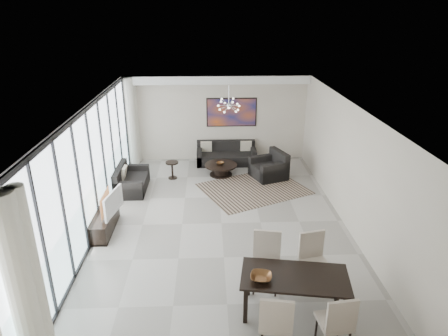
{
  "coord_description": "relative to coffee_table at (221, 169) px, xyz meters",
  "views": [
    {
      "loc": [
        -0.29,
        -8.54,
        4.92
      ],
      "look_at": [
        0.08,
        0.52,
        1.25
      ],
      "focal_mm": 32.0,
      "sensor_mm": 36.0,
      "label": 1
    }
  ],
  "objects": [
    {
      "name": "soffit",
      "position": [
        -0.09,
        1.27,
        2.57
      ],
      "size": [
        5.98,
        0.4,
        0.26
      ],
      "primitive_type": "cube",
      "color": "white",
      "rests_on": "room_shell"
    },
    {
      "name": "rug",
      "position": [
        0.92,
        -1.08,
        -0.19
      ],
      "size": [
        3.46,
        3.14,
        0.01
      ],
      "primitive_type": "cube",
      "rotation": [
        0.0,
        0.0,
        0.43
      ],
      "color": "black",
      "rests_on": "floor"
    },
    {
      "name": "side_table",
      "position": [
        -1.5,
        -0.2,
        0.16
      ],
      "size": [
        0.39,
        0.39,
        0.54
      ],
      "color": "black",
      "rests_on": "floor"
    },
    {
      "name": "dining_table",
      "position": [
        1.04,
        -6.13,
        0.46
      ],
      "size": [
        1.91,
        1.17,
        0.75
      ],
      "color": "black",
      "rests_on": "floor"
    },
    {
      "name": "bowl_dining",
      "position": [
        0.46,
        -6.19,
        0.59
      ],
      "size": [
        0.42,
        0.42,
        0.09
      ],
      "primitive_type": "imported",
      "rotation": [
        0.0,
        0.0,
        -0.22
      ],
      "color": "brown",
      "rests_on": "dining_table"
    },
    {
      "name": "loveseat",
      "position": [
        -2.63,
        -1.0,
        0.04
      ],
      "size": [
        0.81,
        1.44,
        0.72
      ],
      "color": "black",
      "rests_on": "floor"
    },
    {
      "name": "tv_console",
      "position": [
        -2.85,
        -3.25,
        0.02
      ],
      "size": [
        0.4,
        1.43,
        0.45
      ],
      "primitive_type": "cube",
      "color": "black",
      "rests_on": "floor"
    },
    {
      "name": "sofa_main",
      "position": [
        0.22,
        1.04,
        0.04
      ],
      "size": [
        1.98,
        0.81,
        0.72
      ],
      "color": "black",
      "rests_on": "floor"
    },
    {
      "name": "coffee_table",
      "position": [
        0.0,
        0.0,
        0.0
      ],
      "size": [
        1.01,
        1.01,
        0.35
      ],
      "color": "black",
      "rests_on": "floor"
    },
    {
      "name": "bowl_coffee",
      "position": [
        -0.02,
        0.0,
        0.19
      ],
      "size": [
        0.26,
        0.26,
        0.08
      ],
      "primitive_type": "imported",
      "rotation": [
        0.0,
        0.0,
        0.03
      ],
      "color": "brown",
      "rests_on": "coffee_table"
    },
    {
      "name": "dining_chair_ne",
      "position": [
        1.54,
        -5.39,
        0.42
      ],
      "size": [
        0.59,
        0.59,
        1.08
      ],
      "color": "#BEAE9D",
      "rests_on": "floor"
    },
    {
      "name": "window_wall",
      "position": [
        -2.94,
        -3.03,
        1.27
      ],
      "size": [
        0.37,
        8.95,
        2.9
      ],
      "color": "silver",
      "rests_on": "floor"
    },
    {
      "name": "dining_chair_se",
      "position": [
        1.51,
        -7.0,
        0.39
      ],
      "size": [
        0.53,
        0.53,
        1.03
      ],
      "color": "#BEAE9D",
      "rests_on": "floor"
    },
    {
      "name": "chandelier",
      "position": [
        0.21,
        -0.53,
        2.15
      ],
      "size": [
        0.66,
        0.66,
        0.71
      ],
      "color": "silver",
      "rests_on": "room_shell"
    },
    {
      "name": "painting",
      "position": [
        0.41,
        1.44,
        1.45
      ],
      "size": [
        1.68,
        0.04,
        0.98
      ],
      "primitive_type": "cube",
      "color": "#BC4F1A",
      "rests_on": "room_shell"
    },
    {
      "name": "television",
      "position": [
        -2.69,
        -3.23,
        0.52
      ],
      "size": [
        0.31,
        0.97,
        0.55
      ],
      "primitive_type": "imported",
      "rotation": [
        0.0,
        0.0,
        1.38
      ],
      "color": "gray",
      "rests_on": "tv_console"
    },
    {
      "name": "room_shell",
      "position": [
        0.38,
        -3.03,
        1.25
      ],
      "size": [
        6.0,
        9.0,
        2.9
      ],
      "color": "#A8A39B",
      "rests_on": "ground"
    },
    {
      "name": "dining_chair_nw",
      "position": [
        0.66,
        -5.38,
        0.44
      ],
      "size": [
        0.6,
        0.6,
        1.11
      ],
      "color": "#BEAE9D",
      "rests_on": "floor"
    },
    {
      "name": "armchair",
      "position": [
        1.5,
        -0.24,
        0.08
      ],
      "size": [
        1.21,
        1.24,
        0.82
      ],
      "color": "black",
      "rests_on": "floor"
    },
    {
      "name": "dining_chair_sw",
      "position": [
        0.58,
        -6.99,
        0.42
      ],
      "size": [
        0.57,
        0.57,
        1.08
      ],
      "color": "#BEAE9D",
      "rests_on": "floor"
    }
  ]
}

